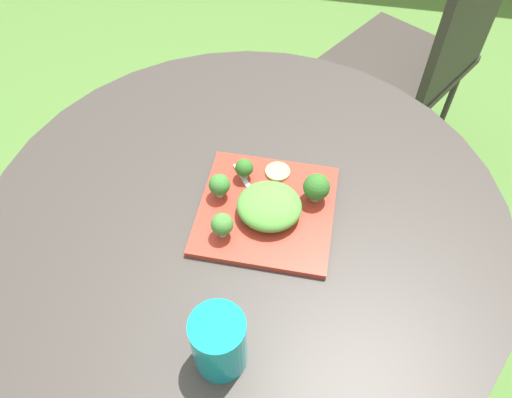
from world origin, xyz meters
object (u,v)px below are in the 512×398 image
Objects in this scene: patio_chair at (426,50)px; drinking_glass at (219,344)px; fork at (253,195)px; salad_plate at (266,211)px.

patio_chair is 7.05× the size of drinking_glass.
patio_chair reaches higher than fork.
drinking_glass is at bearing -108.34° from patio_chair.
patio_chair is 1.05m from fork.
salad_plate is 0.05m from fork.
patio_chair is 6.70× the size of fork.
fork is at bearing 137.21° from salad_plate.
drinking_glass reaches higher than fork.
salad_plate is 2.13× the size of drinking_glass.
patio_chair is at bearing 65.04° from fork.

